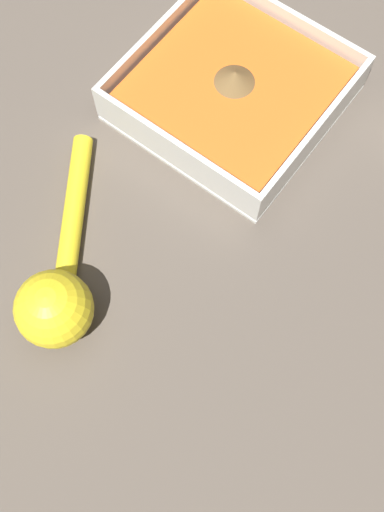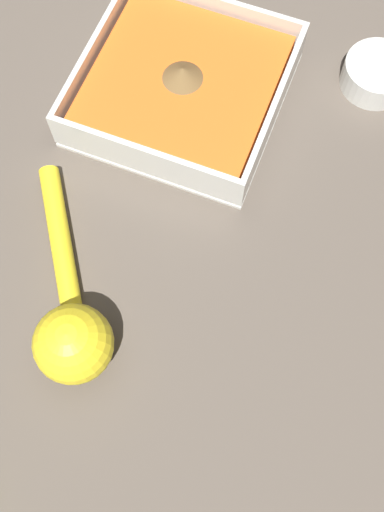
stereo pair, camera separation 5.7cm
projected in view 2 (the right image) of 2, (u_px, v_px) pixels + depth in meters
The scene contains 4 objects.
ground_plane at pixel (206, 118), 0.66m from camera, with size 4.00×4.00×0.00m, color brown.
square_dish at pixel (183, 88), 0.65m from camera, with size 0.21×0.21×0.05m.
spice_bowl at pixel (376, 75), 0.66m from camera, with size 0.08×0.08×0.03m.
lemon_squeezer at pixel (71, 326), 0.54m from camera, with size 0.20×0.15×0.07m.
Camera 2 is at (-0.36, -0.12, 0.56)m, focal length 42.00 mm.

